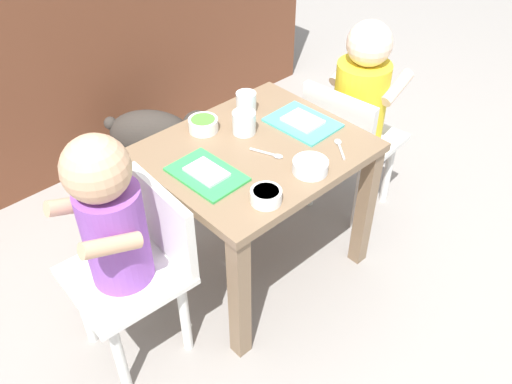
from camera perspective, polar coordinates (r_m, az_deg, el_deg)
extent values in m
plane|color=gray|center=(1.84, 0.00, -7.35)|extent=(7.00, 7.00, 0.00)
cube|color=brown|center=(2.27, -18.39, 16.09)|extent=(2.11, 0.33, 1.02)
cube|color=#7A6047|center=(1.54, 0.00, 4.37)|extent=(0.59, 0.50, 0.03)
cube|color=#7A6047|center=(1.45, -1.75, -11.18)|extent=(0.04, 0.04, 0.45)
cube|color=#7A6047|center=(1.74, 11.39, -1.71)|extent=(0.04, 0.04, 0.45)
cube|color=#7A6047|center=(1.71, -11.59, -2.57)|extent=(0.04, 0.04, 0.45)
cube|color=#7A6047|center=(1.95, 1.28, 4.51)|extent=(0.04, 0.04, 0.45)
cube|color=silver|center=(1.46, -13.53, -8.64)|extent=(0.29, 0.29, 0.02)
cube|color=silver|center=(1.41, -9.76, -3.04)|extent=(0.04, 0.27, 0.22)
cylinder|color=purple|center=(1.35, -14.46, -4.51)|extent=(0.16, 0.16, 0.27)
sphere|color=tan|center=(1.22, -16.42, 2.29)|extent=(0.16, 0.16, 0.16)
cylinder|color=silver|center=(1.61, -17.62, -11.63)|extent=(0.03, 0.03, 0.28)
cylinder|color=silver|center=(1.49, -14.15, -16.48)|extent=(0.03, 0.03, 0.28)
cylinder|color=silver|center=(1.65, -11.44, -8.44)|extent=(0.03, 0.03, 0.28)
cylinder|color=silver|center=(1.54, -7.52, -12.82)|extent=(0.03, 0.03, 0.28)
cylinder|color=tan|center=(1.36, -18.47, -1.29)|extent=(0.15, 0.05, 0.09)
cylinder|color=tan|center=(1.23, -15.00, -5.45)|extent=(0.15, 0.05, 0.09)
cube|color=silver|center=(1.92, 10.33, 5.51)|extent=(0.31, 0.31, 0.02)
cube|color=silver|center=(1.77, 8.51, 6.98)|extent=(0.05, 0.27, 0.22)
cylinder|color=yellow|center=(1.85, 10.86, 9.27)|extent=(0.18, 0.18, 0.28)
sphere|color=beige|center=(1.76, 11.86, 15.05)|extent=(0.14, 0.14, 0.14)
cylinder|color=silver|center=(2.05, 13.71, 2.15)|extent=(0.03, 0.03, 0.28)
cylinder|color=silver|center=(2.12, 9.09, 4.35)|extent=(0.03, 0.03, 0.28)
cylinder|color=silver|center=(1.90, 10.69, -0.59)|extent=(0.03, 0.03, 0.28)
cylinder|color=silver|center=(1.98, 5.86, 1.86)|extent=(0.03, 0.03, 0.28)
cylinder|color=beige|center=(1.81, 14.60, 10.58)|extent=(0.15, 0.05, 0.09)
cylinder|color=beige|center=(1.90, 9.40, 12.65)|extent=(0.15, 0.05, 0.09)
ellipsoid|color=#332D28|center=(2.11, -10.99, 6.02)|extent=(0.33, 0.35, 0.19)
sphere|color=#332D28|center=(2.05, -6.17, 6.93)|extent=(0.12, 0.12, 0.12)
sphere|color=black|center=(2.04, -5.04, 6.77)|extent=(0.05, 0.05, 0.05)
torus|color=green|center=(2.06, -7.05, 6.63)|extent=(0.09, 0.09, 0.10)
sphere|color=#332D28|center=(2.14, -15.06, 7.01)|extent=(0.05, 0.05, 0.05)
cylinder|color=#332D28|center=(2.14, -8.57, 2.05)|extent=(0.04, 0.04, 0.12)
cylinder|color=#332D28|center=(2.21, -8.03, 3.58)|extent=(0.04, 0.04, 0.12)
cylinder|color=#332D28|center=(2.18, -13.07, 2.30)|extent=(0.04, 0.04, 0.12)
cylinder|color=#332D28|center=(2.26, -12.40, 3.80)|extent=(0.04, 0.04, 0.12)
cube|color=green|center=(1.43, -5.20, 1.87)|extent=(0.14, 0.21, 0.01)
cube|color=white|center=(1.43, -5.22, 2.12)|extent=(0.08, 0.11, 0.01)
cube|color=#4CC6BC|center=(1.64, 4.93, 7.27)|extent=(0.16, 0.20, 0.01)
cube|color=white|center=(1.63, 4.95, 7.50)|extent=(0.09, 0.11, 0.01)
cylinder|color=white|center=(1.68, -1.04, 9.45)|extent=(0.06, 0.06, 0.06)
cylinder|color=silver|center=(1.69, -1.04, 9.02)|extent=(0.05, 0.05, 0.03)
cylinder|color=white|center=(1.58, -1.27, 7.31)|extent=(0.07, 0.07, 0.07)
cylinder|color=silver|center=(1.58, -1.26, 6.88)|extent=(0.06, 0.06, 0.04)
cylinder|color=white|center=(1.33, 1.06, -0.43)|extent=(0.08, 0.08, 0.03)
cylinder|color=#4C8C33|center=(1.33, 1.07, 0.04)|extent=(0.06, 0.06, 0.01)
cylinder|color=white|center=(1.60, -5.56, 7.05)|extent=(0.09, 0.09, 0.04)
cylinder|color=#4C8C33|center=(1.59, -5.60, 7.54)|extent=(0.07, 0.07, 0.01)
cylinder|color=white|center=(1.44, 5.74, 2.70)|extent=(0.10, 0.10, 0.03)
cylinder|color=#B26633|center=(1.43, 5.77, 3.13)|extent=(0.08, 0.08, 0.01)
cylinder|color=silver|center=(1.53, 8.97, 4.25)|extent=(0.05, 0.06, 0.01)
ellipsoid|color=silver|center=(1.57, 8.61, 5.26)|extent=(0.03, 0.03, 0.01)
cylinder|color=silver|center=(1.51, 0.67, 4.24)|extent=(0.04, 0.07, 0.01)
ellipsoid|color=silver|center=(1.49, 2.34, 3.79)|extent=(0.03, 0.03, 0.01)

